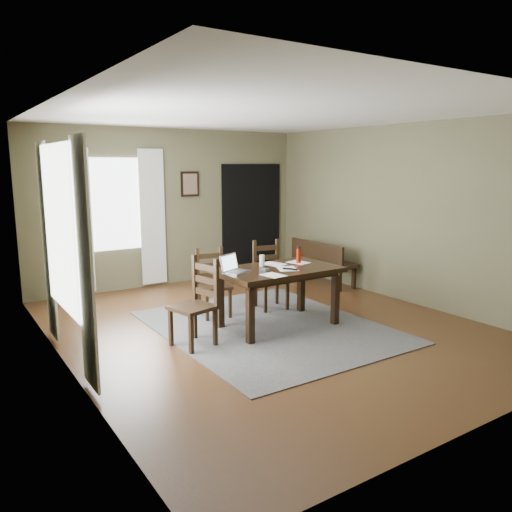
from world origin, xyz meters
TOP-DOWN VIEW (x-y plane):
  - ground at (0.00, 0.00)m, footprint 5.00×6.00m
  - room_shell at (0.00, 0.00)m, footprint 5.02×6.02m
  - rug at (0.00, 0.00)m, footprint 2.60×3.20m
  - dining_table at (0.13, -0.03)m, footprint 1.54×0.93m
  - chair_end at (-1.07, -0.07)m, footprint 0.54×0.54m
  - chair_back_left at (-0.36, 0.84)m, footprint 0.47×0.47m
  - chair_back_right at (0.53, 0.73)m, footprint 0.50×0.50m
  - bench at (2.15, 1.47)m, footprint 0.43×1.35m
  - laptop at (-0.49, 0.07)m, footprint 0.40×0.37m
  - computer_mouse at (-0.12, -0.09)m, footprint 0.06×0.10m
  - tv_remote at (0.19, -0.20)m, footprint 0.14×0.18m
  - drinking_glass at (0.02, 0.19)m, footprint 0.08×0.08m
  - water_bottle at (0.55, 0.09)m, footprint 0.08×0.08m
  - paper_b at (0.19, -0.13)m, footprint 0.34×0.38m
  - paper_c at (0.22, 0.21)m, footprint 0.31×0.36m
  - paper_d at (0.57, 0.12)m, footprint 0.27×0.32m
  - paper_e at (-0.17, -0.34)m, footprint 0.25×0.31m
  - window_left at (-2.47, 0.20)m, footprint 0.01×1.30m
  - window_back at (-1.00, 2.97)m, footprint 1.00×0.01m
  - curtain_left_near at (-2.44, -0.62)m, footprint 0.03×0.48m
  - curtain_left_far at (-2.44, 1.02)m, footprint 0.03×0.48m
  - curtain_back_left at (-1.62, 2.94)m, footprint 0.44×0.03m
  - curtain_back_right at (-0.38, 2.94)m, footprint 0.44×0.03m
  - framed_picture at (0.35, 2.97)m, footprint 0.34×0.03m
  - doorway_back at (1.65, 2.97)m, footprint 1.30×0.03m

SIDE VIEW (x-z plane):
  - ground at x=0.00m, z-range -0.01..0.00m
  - rug at x=0.00m, z-range 0.00..0.01m
  - bench at x=2.15m, z-range 0.07..0.83m
  - chair_back_left at x=-0.36m, z-range -0.01..0.93m
  - chair_back_right at x=0.53m, z-range -0.01..0.98m
  - chair_end at x=-1.07m, z-range -0.01..1.02m
  - dining_table at x=0.13m, z-range 0.30..1.07m
  - paper_d at x=0.57m, z-range 0.78..0.78m
  - paper_e at x=-0.17m, z-range 0.78..0.78m
  - paper_b at x=0.19m, z-range 0.78..0.78m
  - paper_c at x=0.22m, z-range 0.78..0.78m
  - tv_remote at x=0.19m, z-range 0.78..0.80m
  - computer_mouse at x=-0.12m, z-range 0.78..0.81m
  - laptop at x=-0.49m, z-range 0.73..0.95m
  - drinking_glass at x=0.02m, z-range 0.78..0.93m
  - water_bottle at x=0.55m, z-range 0.77..1.00m
  - doorway_back at x=1.65m, z-range 0.00..2.10m
  - curtain_left_near at x=-2.44m, z-range 0.05..2.35m
  - curtain_left_far at x=-2.44m, z-range 0.05..2.35m
  - curtain_back_left at x=-1.62m, z-range 0.05..2.35m
  - curtain_back_right at x=-0.38m, z-range 0.05..2.35m
  - window_left at x=-2.47m, z-range 0.60..2.30m
  - window_back at x=-1.00m, z-range 0.70..2.20m
  - framed_picture at x=0.35m, z-range 1.53..1.97m
  - room_shell at x=0.00m, z-range 0.45..3.16m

